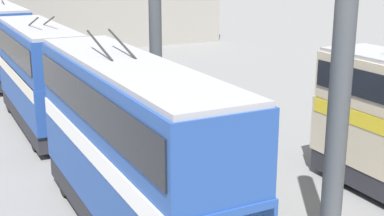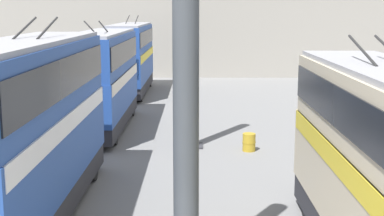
# 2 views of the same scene
# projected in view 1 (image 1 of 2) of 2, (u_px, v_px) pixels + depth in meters

# --- Properties ---
(depot_back_wall) EXTENTS (0.50, 36.00, 7.64)m
(depot_back_wall) POSITION_uv_depth(u_px,v_px,m) (41.00, 11.00, 47.08)
(depot_back_wall) COLOR gray
(depot_back_wall) RESTS_ON ground_plane
(support_column_near) EXTENTS (1.07, 1.07, 8.83)m
(support_column_near) POSITION_uv_depth(u_px,v_px,m) (338.00, 111.00, 14.32)
(support_column_near) COLOR #42474C
(support_column_near) RESTS_ON ground_plane
(support_column_far) EXTENTS (1.07, 1.07, 8.83)m
(support_column_far) POSITION_uv_depth(u_px,v_px,m) (156.00, 46.00, 24.97)
(support_column_far) COLOR #42474C
(support_column_far) RESTS_ON ground_plane
(bus_right_near) EXTENTS (11.09, 2.54, 6.08)m
(bus_right_near) POSITION_uv_depth(u_px,v_px,m) (130.00, 142.00, 15.49)
(bus_right_near) COLOR black
(bus_right_near) RESTS_ON ground_plane
(bus_right_mid) EXTENTS (10.05, 2.54, 5.78)m
(bus_right_mid) POSITION_uv_depth(u_px,v_px,m) (39.00, 70.00, 26.42)
(bus_right_mid) COLOR black
(bus_right_mid) RESTS_ON ground_plane
(bus_right_far) EXTENTS (10.23, 2.54, 5.84)m
(bus_right_far) POSITION_uv_depth(u_px,v_px,m) (2.00, 38.00, 36.94)
(bus_right_far) COLOR black
(bus_right_far) RESTS_ON ground_plane
(oil_drum) EXTENTS (0.61, 0.61, 0.80)m
(oil_drum) POSITION_uv_depth(u_px,v_px,m) (212.00, 123.00, 26.48)
(oil_drum) COLOR #B28E23
(oil_drum) RESTS_ON ground_plane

